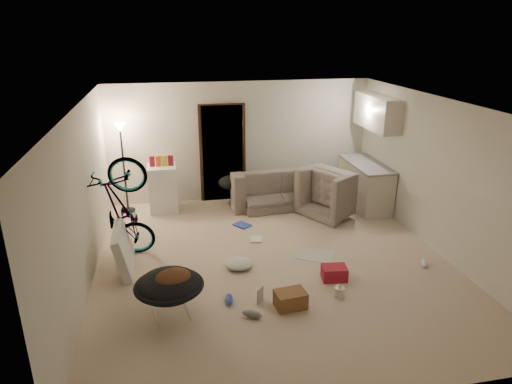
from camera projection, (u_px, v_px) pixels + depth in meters
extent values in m
cube|color=beige|center=(273.00, 262.00, 7.30)|extent=(5.50, 6.00, 0.02)
cube|color=white|center=(275.00, 104.00, 6.44)|extent=(5.50, 6.00, 0.02)
cube|color=silver|center=(241.00, 141.00, 9.64)|extent=(5.50, 0.02, 2.50)
cube|color=silver|center=(352.00, 297.00, 4.10)|extent=(5.50, 0.02, 2.50)
cube|color=silver|center=(82.00, 201.00, 6.36)|extent=(0.02, 6.00, 2.50)
cube|color=silver|center=(440.00, 177.00, 7.38)|extent=(0.02, 6.00, 2.50)
cube|color=black|center=(223.00, 153.00, 9.61)|extent=(0.85, 0.10, 2.04)
cube|color=#341F12|center=(223.00, 154.00, 9.58)|extent=(0.97, 0.04, 2.10)
cylinder|color=black|center=(128.00, 210.00, 9.29)|extent=(0.28, 0.28, 0.03)
cylinder|color=black|center=(124.00, 171.00, 9.00)|extent=(0.04, 0.04, 1.70)
cone|color=#FFE0A5|center=(120.00, 128.00, 8.70)|extent=(0.24, 0.24, 0.18)
cube|color=beige|center=(365.00, 185.00, 9.44)|extent=(0.60, 1.50, 0.88)
cube|color=gray|center=(367.00, 164.00, 9.28)|extent=(0.64, 1.54, 0.04)
cube|color=beige|center=(377.00, 112.00, 8.95)|extent=(0.38, 1.40, 0.65)
imported|color=#343C35|center=(277.00, 190.00, 9.58)|extent=(2.08, 0.93, 0.59)
imported|color=#343C35|center=(336.00, 196.00, 9.14)|extent=(1.34, 1.38, 0.69)
imported|color=black|center=(125.00, 231.00, 7.30)|extent=(1.85, 1.02, 1.01)
imported|color=maroon|center=(257.00, 305.00, 6.14)|extent=(0.29, 0.28, 0.02)
cube|color=white|center=(163.00, 188.00, 9.17)|extent=(0.56, 0.56, 0.94)
cube|color=maroon|center=(152.00, 164.00, 8.96)|extent=(0.11, 0.08, 0.30)
cube|color=#E35A1C|center=(158.00, 163.00, 8.98)|extent=(0.11, 0.08, 0.30)
cube|color=yellow|center=(165.00, 163.00, 9.01)|extent=(0.12, 0.10, 0.30)
cube|color=maroon|center=(171.00, 163.00, 9.03)|extent=(0.10, 0.08, 0.30)
cylinder|color=silver|center=(170.00, 302.00, 5.85)|extent=(0.59, 0.59, 0.41)
ellipsoid|color=black|center=(169.00, 286.00, 5.77)|extent=(0.82, 0.82, 0.35)
torus|color=black|center=(169.00, 286.00, 5.77)|extent=(0.89, 0.89, 0.06)
ellipsoid|color=#51311B|center=(173.00, 279.00, 5.71)|extent=(0.60, 0.55, 0.22)
ellipsoid|color=black|center=(232.00, 182.00, 9.32)|extent=(0.58, 0.49, 0.28)
cube|color=silver|center=(123.00, 249.00, 6.97)|extent=(0.28, 1.04, 0.69)
cube|color=brown|center=(290.00, 299.00, 6.08)|extent=(0.43, 0.33, 0.23)
cube|color=maroon|center=(334.00, 273.00, 6.75)|extent=(0.39, 0.31, 0.21)
cylinder|color=beige|center=(339.00, 292.00, 6.32)|extent=(0.15, 0.15, 0.15)
cone|color=beige|center=(340.00, 285.00, 6.29)|extent=(0.08, 0.08, 0.06)
cube|color=beige|center=(316.00, 255.00, 7.50)|extent=(0.75, 0.70, 0.01)
cube|color=#3248B8|center=(242.00, 225.00, 8.59)|extent=(0.36, 0.38, 0.03)
cube|color=silver|center=(256.00, 239.00, 8.03)|extent=(0.24, 0.29, 0.02)
ellipsoid|color=#3248B8|center=(239.00, 202.00, 9.61)|extent=(0.27, 0.21, 0.09)
ellipsoid|color=slate|center=(233.00, 203.00, 9.58)|extent=(0.27, 0.26, 0.10)
ellipsoid|color=#3248B8|center=(229.00, 299.00, 6.20)|extent=(0.13, 0.27, 0.09)
ellipsoid|color=slate|center=(252.00, 314.00, 5.88)|extent=(0.29, 0.22, 0.10)
ellipsoid|color=white|center=(424.00, 263.00, 7.16)|extent=(0.18, 0.26, 0.09)
ellipsoid|color=black|center=(253.00, 201.00, 9.66)|extent=(0.56, 0.55, 0.13)
ellipsoid|color=silver|center=(239.00, 264.00, 7.08)|extent=(0.52, 0.47, 0.14)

